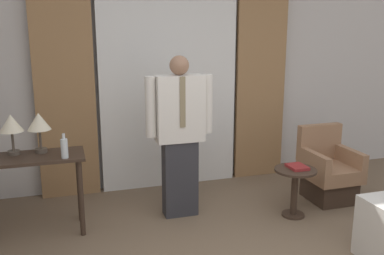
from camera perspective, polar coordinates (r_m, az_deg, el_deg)
name	(u,v)px	position (r m, az deg, el deg)	size (l,w,h in m)	color
wall_back	(167,78)	(5.36, -3.40, 6.60)	(10.00, 0.06, 2.70)	beige
curtain_sheer_center	(169,84)	(5.24, -3.05, 5.79)	(1.70, 0.06, 2.58)	white
curtain_drape_left	(65,88)	(5.09, -16.60, 5.02)	(0.67, 0.06, 2.58)	#997047
curtain_drape_right	(261,81)	(5.67, 9.12, 6.21)	(0.67, 0.06, 2.58)	#997047
desk	(29,172)	(4.35, -20.95, -5.53)	(1.04, 0.46, 0.79)	#38281E
table_lamp_left	(11,125)	(4.34, -22.97, 0.30)	(0.22, 0.22, 0.39)	#4C4238
table_lamp_right	(39,123)	(4.32, -19.74, 0.52)	(0.22, 0.22, 0.39)	#4C4238
bottle_by_lamp	(64,148)	(4.12, -16.66, -2.63)	(0.07, 0.07, 0.23)	silver
person	(180,132)	(4.42, -1.65, -0.59)	(0.71, 0.23, 1.70)	#2D2D33
armchair	(328,173)	(5.24, 17.68, -5.75)	(0.55, 0.60, 0.85)	#38281E
side_table	(295,184)	(4.67, 13.54, -7.35)	(0.44, 0.44, 0.53)	#38281E
book	(297,167)	(4.63, 13.85, -5.12)	(0.18, 0.22, 0.03)	maroon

